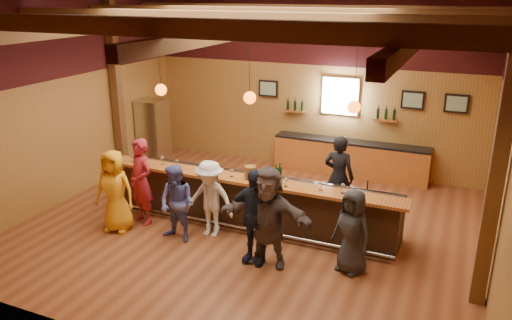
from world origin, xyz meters
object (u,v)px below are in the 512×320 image
(customer_orange, at_px, (115,191))
(customer_navy, at_px, (254,216))
(back_bar_cabinet, at_px, (350,158))
(customer_redvest, at_px, (141,182))
(bartender, at_px, (339,177))
(customer_white, at_px, (210,199))
(stainless_fridge, at_px, (153,132))
(customer_denim, at_px, (177,204))
(bar_counter, at_px, (254,200))
(customer_brown, at_px, (268,217))
(customer_dark, at_px, (352,231))
(ice_bucket, at_px, (250,172))
(bottle_a, at_px, (276,174))

(customer_orange, height_order, customer_navy, customer_navy)
(back_bar_cabinet, xyz_separation_m, customer_redvest, (-3.33, -4.44, 0.43))
(back_bar_cabinet, bearing_deg, bartender, -82.68)
(customer_orange, distance_m, customer_white, 1.94)
(customer_white, bearing_deg, customer_navy, -24.68)
(stainless_fridge, bearing_deg, customer_redvest, -59.37)
(customer_denim, bearing_deg, customer_orange, -167.92)
(back_bar_cabinet, relative_size, bartender, 2.21)
(bar_counter, relative_size, customer_brown, 3.44)
(stainless_fridge, bearing_deg, customer_brown, -37.64)
(customer_white, bearing_deg, stainless_fridge, 138.28)
(customer_navy, relative_size, customer_dark, 1.17)
(customer_brown, height_order, ice_bucket, customer_brown)
(bar_counter, bearing_deg, stainless_fridge, 149.24)
(customer_brown, bearing_deg, customer_denim, 174.59)
(customer_navy, bearing_deg, customer_redvest, 171.31)
(customer_denim, relative_size, bottle_a, 4.68)
(bar_counter, xyz_separation_m, ice_bucket, (0.05, -0.29, 0.72))
(customer_denim, bearing_deg, customer_redvest, 168.13)
(bartender, bearing_deg, back_bar_cabinet, -75.91)
(bottle_a, bearing_deg, customer_navy, -86.38)
(ice_bucket, height_order, bottle_a, bottle_a)
(bottle_a, bearing_deg, ice_bucket, -166.04)
(bar_counter, distance_m, stainless_fridge, 4.81)
(customer_navy, height_order, customer_dark, customer_navy)
(customer_dark, height_order, ice_bucket, customer_dark)
(bartender, bearing_deg, bar_counter, 41.31)
(ice_bucket, bearing_deg, customer_navy, -62.96)
(customer_denim, xyz_separation_m, bottle_a, (1.61, 1.09, 0.47))
(customer_orange, bearing_deg, customer_navy, -9.38)
(bartender, bearing_deg, customer_denim, 48.58)
(stainless_fridge, xyz_separation_m, customer_brown, (4.99, -3.85, 0.01))
(bar_counter, height_order, customer_dark, customer_dark)
(back_bar_cabinet, height_order, customer_white, customer_white)
(customer_white, xyz_separation_m, customer_dark, (2.86, -0.22, -0.03))
(stainless_fridge, xyz_separation_m, customer_dark, (6.40, -3.51, -0.14))
(bar_counter, distance_m, customer_redvest, 2.35)
(customer_navy, height_order, bottle_a, customer_navy)
(customer_brown, relative_size, customer_dark, 1.21)
(customer_orange, relative_size, bottle_a, 5.17)
(customer_redvest, xyz_separation_m, customer_navy, (2.77, -0.54, -0.03))
(bar_counter, relative_size, customer_redvest, 3.46)
(customer_dark, distance_m, bottle_a, 2.01)
(customer_navy, distance_m, bottle_a, 1.30)
(customer_orange, relative_size, customer_brown, 0.93)
(bar_counter, height_order, bottle_a, bottle_a)
(customer_redvest, xyz_separation_m, bottle_a, (2.70, 0.70, 0.33))
(customer_dark, height_order, bartender, bartender)
(ice_bucket, bearing_deg, customer_redvest, -165.23)
(stainless_fridge, bearing_deg, ice_bucket, -33.34)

